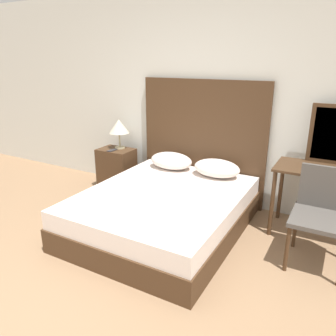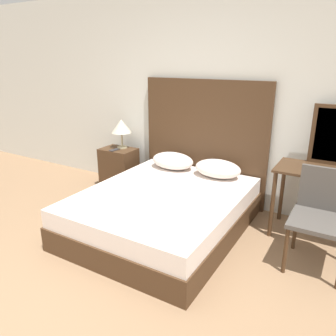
{
  "view_description": "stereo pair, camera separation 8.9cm",
  "coord_description": "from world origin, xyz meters",
  "px_view_note": "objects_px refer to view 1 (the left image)",
  "views": [
    {
      "loc": [
        1.76,
        -1.28,
        1.84
      ],
      "look_at": [
        0.12,
        1.67,
        0.7
      ],
      "focal_mm": 35.0,
      "sensor_mm": 36.0,
      "label": 1
    },
    {
      "loc": [
        1.84,
        -1.24,
        1.84
      ],
      "look_at": [
        0.12,
        1.67,
        0.7
      ],
      "focal_mm": 35.0,
      "sensor_mm": 36.0,
      "label": 2
    }
  ],
  "objects_px": {
    "phone_on_bed": "(192,189)",
    "phone_on_nightstand": "(112,150)",
    "nightstand": "(117,169)",
    "table_lamp": "(119,127)",
    "chair": "(322,210)",
    "bed": "(164,211)",
    "vanity_desk": "(330,181)"
  },
  "relations": [
    {
      "from": "bed",
      "to": "nightstand",
      "type": "bearing_deg",
      "value": 148.56
    },
    {
      "from": "phone_on_nightstand",
      "to": "chair",
      "type": "height_order",
      "value": "chair"
    },
    {
      "from": "phone_on_bed",
      "to": "nightstand",
      "type": "xyz_separation_m",
      "value": [
        -1.46,
        0.52,
        -0.16
      ]
    },
    {
      "from": "phone_on_bed",
      "to": "chair",
      "type": "distance_m",
      "value": 1.32
    },
    {
      "from": "bed",
      "to": "table_lamp",
      "type": "distance_m",
      "value": 1.6
    },
    {
      "from": "bed",
      "to": "chair",
      "type": "xyz_separation_m",
      "value": [
        1.56,
        0.2,
        0.3
      ]
    },
    {
      "from": "phone_on_bed",
      "to": "table_lamp",
      "type": "height_order",
      "value": "table_lamp"
    },
    {
      "from": "phone_on_nightstand",
      "to": "vanity_desk",
      "type": "distance_m",
      "value": 2.79
    },
    {
      "from": "nightstand",
      "to": "vanity_desk",
      "type": "relative_size",
      "value": 0.54
    },
    {
      "from": "phone_on_bed",
      "to": "table_lamp",
      "type": "distance_m",
      "value": 1.62
    },
    {
      "from": "nightstand",
      "to": "table_lamp",
      "type": "bearing_deg",
      "value": 72.93
    },
    {
      "from": "table_lamp",
      "to": "phone_on_nightstand",
      "type": "height_order",
      "value": "table_lamp"
    },
    {
      "from": "nightstand",
      "to": "chair",
      "type": "height_order",
      "value": "chair"
    },
    {
      "from": "table_lamp",
      "to": "vanity_desk",
      "type": "distance_m",
      "value": 2.79
    },
    {
      "from": "bed",
      "to": "table_lamp",
      "type": "height_order",
      "value": "table_lamp"
    },
    {
      "from": "phone_on_nightstand",
      "to": "chair",
      "type": "distance_m",
      "value": 2.81
    },
    {
      "from": "phone_on_bed",
      "to": "table_lamp",
      "type": "bearing_deg",
      "value": 157.69
    },
    {
      "from": "table_lamp",
      "to": "phone_on_bed",
      "type": "bearing_deg",
      "value": -22.31
    },
    {
      "from": "phone_on_bed",
      "to": "phone_on_nightstand",
      "type": "xyz_separation_m",
      "value": [
        -1.45,
        0.43,
        0.15
      ]
    },
    {
      "from": "vanity_desk",
      "to": "phone_on_nightstand",
      "type": "bearing_deg",
      "value": -179.3
    },
    {
      "from": "chair",
      "to": "nightstand",
      "type": "bearing_deg",
      "value": 168.83
    },
    {
      "from": "phone_on_bed",
      "to": "phone_on_nightstand",
      "type": "relative_size",
      "value": 1.05
    },
    {
      "from": "phone_on_nightstand",
      "to": "table_lamp",
      "type": "bearing_deg",
      "value": 83.68
    },
    {
      "from": "bed",
      "to": "nightstand",
      "type": "relative_size",
      "value": 3.34
    },
    {
      "from": "nightstand",
      "to": "phone_on_nightstand",
      "type": "xyz_separation_m",
      "value": [
        0.0,
        -0.09,
        0.3
      ]
    },
    {
      "from": "bed",
      "to": "nightstand",
      "type": "height_order",
      "value": "nightstand"
    },
    {
      "from": "vanity_desk",
      "to": "chair",
      "type": "bearing_deg",
      "value": -91.85
    },
    {
      "from": "table_lamp",
      "to": "chair",
      "type": "distance_m",
      "value": 2.85
    },
    {
      "from": "phone_on_bed",
      "to": "vanity_desk",
      "type": "xyz_separation_m",
      "value": [
        1.33,
        0.46,
        0.19
      ]
    },
    {
      "from": "vanity_desk",
      "to": "bed",
      "type": "bearing_deg",
      "value": -156.31
    },
    {
      "from": "phone_on_bed",
      "to": "chair",
      "type": "relative_size",
      "value": 0.18
    },
    {
      "from": "vanity_desk",
      "to": "nightstand",
      "type": "bearing_deg",
      "value": 178.86
    }
  ]
}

